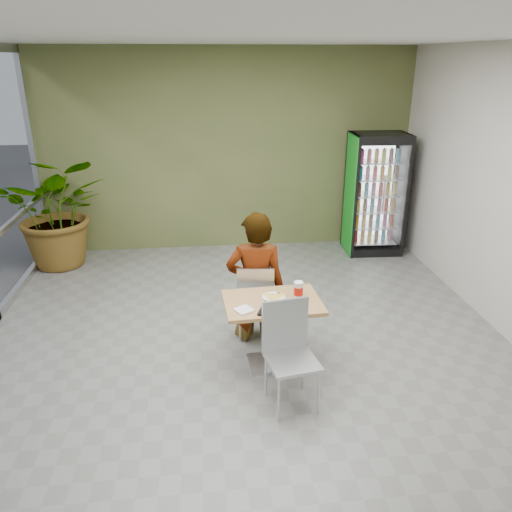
{
  "coord_description": "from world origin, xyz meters",
  "views": [
    {
      "loc": [
        -0.41,
        -4.57,
        3.02
      ],
      "look_at": [
        0.14,
        0.45,
        1.0
      ],
      "focal_mm": 35.0,
      "sensor_mm": 36.0,
      "label": 1
    }
  ],
  "objects_px": {
    "dining_table": "(272,320)",
    "beverage_fridge": "(375,194)",
    "chair_far": "(255,297)",
    "seated_woman": "(256,289)",
    "cafeteria_tray": "(281,310)",
    "soda_cup": "(298,290)",
    "chair_near": "(288,345)",
    "potted_plant": "(59,211)"
  },
  "relations": [
    {
      "from": "chair_near",
      "to": "seated_woman",
      "type": "bearing_deg",
      "value": 88.39
    },
    {
      "from": "seated_woman",
      "to": "cafeteria_tray",
      "type": "relative_size",
      "value": 4.56
    },
    {
      "from": "chair_near",
      "to": "cafeteria_tray",
      "type": "bearing_deg",
      "value": 83.53
    },
    {
      "from": "chair_near",
      "to": "dining_table",
      "type": "bearing_deg",
      "value": 86.93
    },
    {
      "from": "cafeteria_tray",
      "to": "soda_cup",
      "type": "bearing_deg",
      "value": 51.96
    },
    {
      "from": "chair_near",
      "to": "soda_cup",
      "type": "bearing_deg",
      "value": 61.74
    },
    {
      "from": "dining_table",
      "to": "chair_far",
      "type": "distance_m",
      "value": 0.56
    },
    {
      "from": "chair_near",
      "to": "chair_far",
      "type": "bearing_deg",
      "value": 89.2
    },
    {
      "from": "dining_table",
      "to": "chair_near",
      "type": "xyz_separation_m",
      "value": [
        0.07,
        -0.56,
        0.05
      ]
    },
    {
      "from": "cafeteria_tray",
      "to": "seated_woman",
      "type": "bearing_deg",
      "value": 100.51
    },
    {
      "from": "dining_table",
      "to": "beverage_fridge",
      "type": "xyz_separation_m",
      "value": [
        2.12,
        3.15,
        0.43
      ]
    },
    {
      "from": "chair_far",
      "to": "potted_plant",
      "type": "xyz_separation_m",
      "value": [
        -2.71,
        2.56,
        0.32
      ]
    },
    {
      "from": "chair_far",
      "to": "potted_plant",
      "type": "height_order",
      "value": "potted_plant"
    },
    {
      "from": "chair_near",
      "to": "seated_woman",
      "type": "distance_m",
      "value": 1.17
    },
    {
      "from": "chair_far",
      "to": "beverage_fridge",
      "type": "distance_m",
      "value": 3.46
    },
    {
      "from": "dining_table",
      "to": "beverage_fridge",
      "type": "distance_m",
      "value": 3.82
    },
    {
      "from": "chair_near",
      "to": "potted_plant",
      "type": "relative_size",
      "value": 0.58
    },
    {
      "from": "chair_near",
      "to": "seated_woman",
      "type": "relative_size",
      "value": 0.55
    },
    {
      "from": "chair_far",
      "to": "potted_plant",
      "type": "relative_size",
      "value": 0.53
    },
    {
      "from": "potted_plant",
      "to": "beverage_fridge",
      "type": "bearing_deg",
      "value": 0.63
    },
    {
      "from": "chair_far",
      "to": "beverage_fridge",
      "type": "height_order",
      "value": "beverage_fridge"
    },
    {
      "from": "chair_far",
      "to": "seated_woman",
      "type": "height_order",
      "value": "seated_woman"
    },
    {
      "from": "cafeteria_tray",
      "to": "chair_near",
      "type": "bearing_deg",
      "value": -86.27
    },
    {
      "from": "dining_table",
      "to": "cafeteria_tray",
      "type": "relative_size",
      "value": 2.53
    },
    {
      "from": "seated_woman",
      "to": "soda_cup",
      "type": "xyz_separation_m",
      "value": [
        0.37,
        -0.54,
        0.23
      ]
    },
    {
      "from": "dining_table",
      "to": "beverage_fridge",
      "type": "height_order",
      "value": "beverage_fridge"
    },
    {
      "from": "potted_plant",
      "to": "seated_woman",
      "type": "bearing_deg",
      "value": -42.68
    },
    {
      "from": "seated_woman",
      "to": "potted_plant",
      "type": "height_order",
      "value": "potted_plant"
    },
    {
      "from": "chair_far",
      "to": "chair_near",
      "type": "distance_m",
      "value": 1.12
    },
    {
      "from": "chair_far",
      "to": "cafeteria_tray",
      "type": "bearing_deg",
      "value": 107.19
    },
    {
      "from": "seated_woman",
      "to": "potted_plant",
      "type": "xyz_separation_m",
      "value": [
        -2.72,
        2.51,
        0.25
      ]
    },
    {
      "from": "soda_cup",
      "to": "potted_plant",
      "type": "height_order",
      "value": "potted_plant"
    },
    {
      "from": "seated_woman",
      "to": "soda_cup",
      "type": "distance_m",
      "value": 0.7
    },
    {
      "from": "cafeteria_tray",
      "to": "chair_far",
      "type": "bearing_deg",
      "value": 101.76
    },
    {
      "from": "chair_near",
      "to": "soda_cup",
      "type": "height_order",
      "value": "chair_near"
    },
    {
      "from": "seated_woman",
      "to": "soda_cup",
      "type": "height_order",
      "value": "seated_woman"
    },
    {
      "from": "chair_far",
      "to": "seated_woman",
      "type": "bearing_deg",
      "value": -95.86
    },
    {
      "from": "dining_table",
      "to": "seated_woman",
      "type": "xyz_separation_m",
      "value": [
        -0.1,
        0.59,
        0.07
      ]
    },
    {
      "from": "dining_table",
      "to": "cafeteria_tray",
      "type": "bearing_deg",
      "value": -78.18
    },
    {
      "from": "dining_table",
      "to": "soda_cup",
      "type": "distance_m",
      "value": 0.4
    },
    {
      "from": "chair_near",
      "to": "soda_cup",
      "type": "xyz_separation_m",
      "value": [
        0.2,
        0.61,
        0.25
      ]
    },
    {
      "from": "soda_cup",
      "to": "beverage_fridge",
      "type": "bearing_deg",
      "value": 59.2
    }
  ]
}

